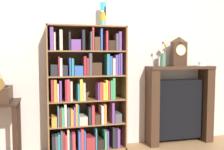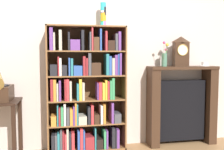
# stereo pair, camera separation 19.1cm
# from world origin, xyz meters

# --- Properties ---
(wall_back) EXTENTS (4.87, 0.08, 2.60)m
(wall_back) POSITION_xyz_m (0.14, 0.32, 1.30)
(wall_back) COLOR beige
(wall_back) RESTS_ON ground
(bookshelf) EXTENTS (1.00, 0.33, 1.63)m
(bookshelf) POSITION_xyz_m (-0.02, 0.10, 0.74)
(bookshelf) COLOR brown
(bookshelf) RESTS_ON ground
(cup_stack) EXTENTS (0.08, 0.08, 0.31)m
(cup_stack) POSITION_xyz_m (0.23, 0.15, 1.79)
(cup_stack) COLOR #28B2B7
(cup_stack) RESTS_ON bookshelf
(fireplace_mantel) EXTENTS (0.97, 0.27, 1.11)m
(fireplace_mantel) POSITION_xyz_m (1.35, 0.16, 0.55)
(fireplace_mantel) COLOR #382316
(fireplace_mantel) RESTS_ON ground
(mantel_clock) EXTENTS (0.21, 0.12, 0.41)m
(mantel_clock) POSITION_xyz_m (1.31, 0.14, 1.32)
(mantel_clock) COLOR #382316
(mantel_clock) RESTS_ON fireplace_mantel
(flower_vase) EXTENTS (0.13, 0.17, 0.34)m
(flower_vase) POSITION_xyz_m (1.08, 0.14, 1.25)
(flower_vase) COLOR #4C7A60
(flower_vase) RESTS_ON fireplace_mantel
(teacup_with_saucer) EXTENTS (0.15, 0.15, 0.06)m
(teacup_with_saucer) POSITION_xyz_m (1.68, 0.14, 1.13)
(teacup_with_saucer) COLOR white
(teacup_with_saucer) RESTS_ON fireplace_mantel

